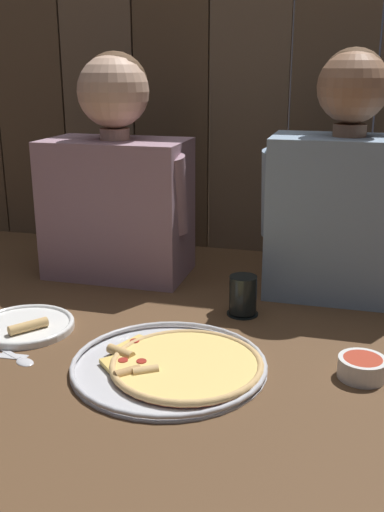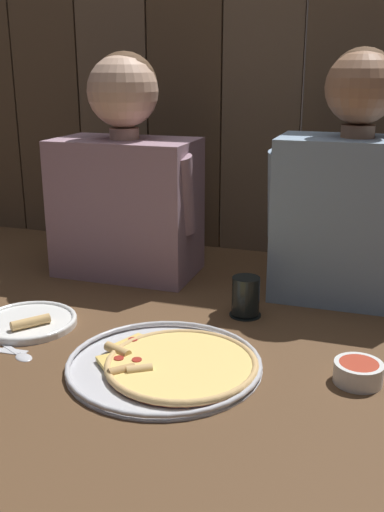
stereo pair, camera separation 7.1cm
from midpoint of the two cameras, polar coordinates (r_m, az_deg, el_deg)
name	(u,v)px [view 1 (the left image)]	position (r m, az deg, el deg)	size (l,w,h in m)	color
ground_plane	(179,352)	(1.26, -2.89, -9.20)	(3.20, 3.20, 0.00)	brown
pizza_tray	(176,364)	(1.19, -3.28, -10.31)	(0.39, 0.39, 0.03)	silver
dinner_plate	(25,326)	(1.42, -17.07, -6.39)	(0.22, 0.22, 0.03)	white
drinking_glass	(243,296)	(1.42, 3.46, -3.83)	(0.08, 0.08, 0.10)	black
dipping_bowl	(362,367)	(1.19, 14.28, -10.24)	(0.09, 0.09, 0.04)	white
table_spoon	(18,357)	(1.29, -17.80, -9.21)	(0.13, 0.08, 0.01)	silver
diner_left	(117,178)	(1.67, -8.46, 7.35)	(0.42, 0.23, 0.61)	gray
diner_right	(345,191)	(1.53, 13.11, 6.06)	(0.40, 0.22, 0.61)	#849EB7
wooden_backdrop_wall	(250,70)	(1.86, 4.42, 17.31)	(2.19, 0.03, 1.11)	brown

